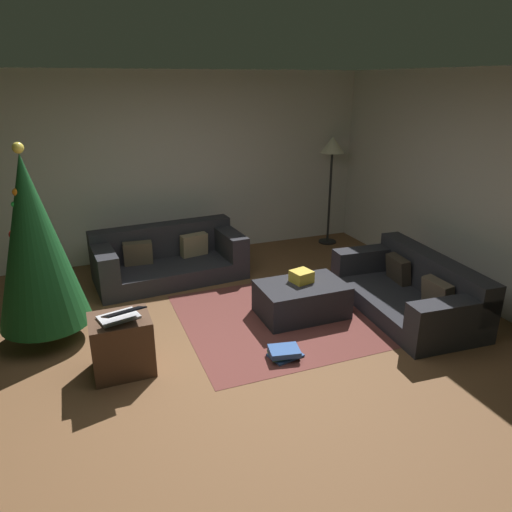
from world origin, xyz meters
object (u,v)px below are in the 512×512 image
at_px(gift_box, 301,276).
at_px(side_table, 122,344).
at_px(tv_remote, 299,282).
at_px(couch_right, 412,290).
at_px(ottoman, 302,299).
at_px(corner_lamp, 332,153).
at_px(couch_left, 168,258).
at_px(book_stack, 284,353).
at_px(christmas_tree, 34,242).
at_px(laptop, 121,315).

bearing_deg(gift_box, side_table, -167.24).
height_order(gift_box, tv_remote, gift_box).
relative_size(couch_right, ottoman, 1.98).
relative_size(couch_right, gift_box, 8.86).
bearing_deg(corner_lamp, ottoman, -125.84).
bearing_deg(couch_left, ottoman, 121.08).
distance_m(couch_left, couch_right, 3.07).
distance_m(couch_right, book_stack, 1.80).
bearing_deg(christmas_tree, corner_lamp, 21.88).
distance_m(couch_left, tv_remote, 1.95).
bearing_deg(couch_right, book_stack, 106.25).
bearing_deg(corner_lamp, christmas_tree, -158.12).
bearing_deg(christmas_tree, tv_remote, -8.79).
bearing_deg(corner_lamp, tv_remote, -126.65).
bearing_deg(gift_box, ottoman, -108.52).
bearing_deg(couch_right, laptop, 95.62).
bearing_deg(side_table, book_stack, -13.47).
relative_size(couch_right, book_stack, 5.36).
bearing_deg(gift_box, book_stack, -125.21).
bearing_deg(tv_remote, couch_left, 104.82).
height_order(christmas_tree, side_table, christmas_tree).
bearing_deg(laptop, ottoman, 12.87).
xyz_separation_m(couch_left, gift_box, (1.18, -1.55, 0.17)).
xyz_separation_m(couch_right, laptop, (-3.16, -0.09, 0.34)).
height_order(ottoman, tv_remote, tv_remote).
xyz_separation_m(couch_right, ottoman, (-1.20, 0.35, -0.06)).
xyz_separation_m(tv_remote, christmas_tree, (-2.59, 0.40, 0.65)).
relative_size(couch_left, book_stack, 5.58).
relative_size(couch_right, corner_lamp, 1.12).
bearing_deg(tv_remote, couch_right, -39.15).
bearing_deg(ottoman, book_stack, -126.34).
relative_size(christmas_tree, book_stack, 5.59).
bearing_deg(side_table, christmas_tree, 127.09).
relative_size(tv_remote, book_stack, 0.46).
xyz_separation_m(couch_left, book_stack, (0.62, -2.35, -0.21)).
bearing_deg(laptop, christmas_tree, 125.93).
bearing_deg(tv_remote, gift_box, 5.57).
bearing_deg(couch_right, side_table, 94.61).
distance_m(gift_box, side_table, 2.05).
relative_size(ottoman, book_stack, 2.71).
distance_m(gift_box, tv_remote, 0.07).
bearing_deg(corner_lamp, gift_box, -126.27).
bearing_deg(couch_right, christmas_tree, 82.11).
distance_m(christmas_tree, laptop, 1.19).
bearing_deg(laptop, couch_right, 1.72).
distance_m(gift_box, corner_lamp, 2.71).
bearing_deg(corner_lamp, couch_right, -97.21).
xyz_separation_m(ottoman, christmas_tree, (-2.60, 0.44, 0.85)).
distance_m(couch_left, side_table, 2.17).
height_order(ottoman, book_stack, ottoman).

